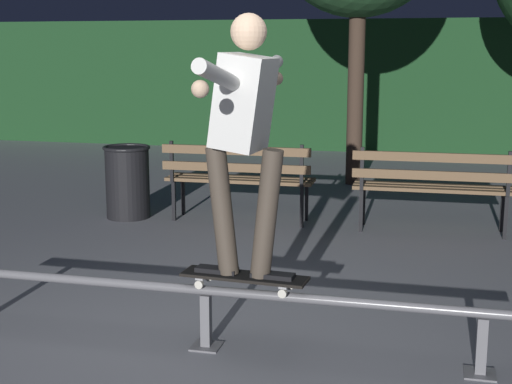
{
  "coord_description": "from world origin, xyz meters",
  "views": [
    {
      "loc": [
        1.34,
        -3.99,
        1.85
      ],
      "look_at": [
        0.12,
        0.92,
        0.85
      ],
      "focal_mm": 51.17,
      "sensor_mm": 36.0,
      "label": 1
    }
  ],
  "objects": [
    {
      "name": "skateboarder",
      "position": [
        0.25,
        0.12,
        1.42
      ],
      "size": [
        0.63,
        1.41,
        1.56
      ],
      "color": "black",
      "rests_on": "skateboard"
    },
    {
      "name": "grind_rail",
      "position": [
        -0.0,
        0.12,
        0.31
      ],
      "size": [
        3.89,
        0.18,
        0.41
      ],
      "color": "slate",
      "rests_on": "ground"
    },
    {
      "name": "park_bench_left_center",
      "position": [
        1.34,
        3.41,
        0.54
      ],
      "size": [
        1.61,
        0.45,
        0.88
      ],
      "color": "black",
      "rests_on": "ground"
    },
    {
      "name": "hedge_backdrop",
      "position": [
        0.0,
        9.73,
        1.18
      ],
      "size": [
        24.0,
        1.2,
        2.35
      ],
      "primitive_type": "cube",
      "color": "#193D1E",
      "rests_on": "ground"
    },
    {
      "name": "trash_can",
      "position": [
        -1.93,
        3.35,
        0.41
      ],
      "size": [
        0.52,
        0.52,
        0.8
      ],
      "color": "black",
      "rests_on": "ground"
    },
    {
      "name": "ground_plane",
      "position": [
        0.0,
        0.0,
        0.0
      ],
      "size": [
        90.0,
        90.0,
        0.0
      ],
      "primitive_type": "plane",
      "color": "slate"
    },
    {
      "name": "skateboard",
      "position": [
        0.25,
        0.12,
        0.48
      ],
      "size": [
        0.79,
        0.26,
        0.09
      ],
      "color": "black",
      "rests_on": "grind_rail"
    },
    {
      "name": "park_bench_leftmost",
      "position": [
        -0.68,
        3.41,
        0.54
      ],
      "size": [
        1.61,
        0.45,
        0.88
      ],
      "color": "black",
      "rests_on": "ground"
    }
  ]
}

